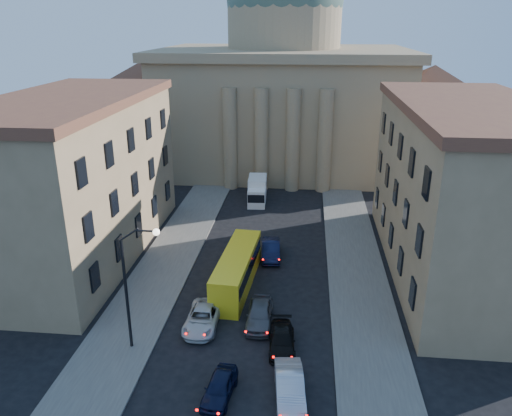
{
  "coord_description": "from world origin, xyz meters",
  "views": [
    {
      "loc": [
        3.73,
        -19.17,
        20.69
      ],
      "look_at": [
        0.15,
        15.53,
        7.56
      ],
      "focal_mm": 35.0,
      "sensor_mm": 36.0,
      "label": 1
    }
  ],
  "objects": [
    {
      "name": "sidewalk_left",
      "position": [
        -8.5,
        18.0,
        0.07
      ],
      "size": [
        5.0,
        60.0,
        0.15
      ],
      "primitive_type": "cube",
      "color": "#52504B",
      "rests_on": "ground"
    },
    {
      "name": "sidewalk_right",
      "position": [
        8.5,
        18.0,
        0.07
      ],
      "size": [
        5.0,
        60.0,
        0.15
      ],
      "primitive_type": "cube",
      "color": "#52504B",
      "rests_on": "ground"
    },
    {
      "name": "church",
      "position": [
        0.0,
        55.47,
        11.88
      ],
      "size": [
        68.02,
        28.76,
        36.6
      ],
      "color": "#8E7757",
      "rests_on": "ground"
    },
    {
      "name": "building_left",
      "position": [
        -17.0,
        22.0,
        7.42
      ],
      "size": [
        11.6,
        26.6,
        14.7
      ],
      "color": "#9C805C",
      "rests_on": "ground"
    },
    {
      "name": "building_right",
      "position": [
        17.0,
        22.0,
        7.42
      ],
      "size": [
        11.6,
        26.6,
        14.7
      ],
      "color": "#9C805C",
      "rests_on": "ground"
    },
    {
      "name": "street_lamp",
      "position": [
        -6.97,
        8.0,
        5.29
      ],
      "size": [
        2.62,
        0.44,
        8.83
      ],
      "color": "black",
      "rests_on": "ground"
    },
    {
      "name": "car_left_near",
      "position": [
        -0.8,
        4.0,
        0.66
      ],
      "size": [
        1.97,
        4.0,
        1.31
      ],
      "primitive_type": "imported",
      "rotation": [
        0.0,
        0.0,
        -0.11
      ],
      "color": "black",
      "rests_on": "ground"
    },
    {
      "name": "car_right_near",
      "position": [
        3.27,
        4.38,
        0.76
      ],
      "size": [
        2.12,
        4.78,
        1.52
      ],
      "primitive_type": "imported",
      "rotation": [
        0.0,
        0.0,
        0.11
      ],
      "color": "#B4B5BC",
      "rests_on": "ground"
    },
    {
      "name": "car_left_mid",
      "position": [
        -3.24,
        10.97,
        0.69
      ],
      "size": [
        2.28,
        4.94,
        1.37
      ],
      "primitive_type": "imported",
      "rotation": [
        0.0,
        0.0,
        0.0
      ],
      "color": "beige",
      "rests_on": "ground"
    },
    {
      "name": "car_right_mid",
      "position": [
        2.55,
        9.05,
        0.63
      ],
      "size": [
        2.09,
        4.46,
        1.26
      ],
      "primitive_type": "imported",
      "rotation": [
        0.0,
        0.0,
        0.08
      ],
      "color": "black",
      "rests_on": "ground"
    },
    {
      "name": "car_right_far",
      "position": [
        0.8,
        11.78,
        0.79
      ],
      "size": [
        1.94,
        4.66,
        1.58
      ],
      "primitive_type": "imported",
      "rotation": [
        0.0,
        0.0,
        0.02
      ],
      "color": "#4A4B4F",
      "rests_on": "ground"
    },
    {
      "name": "car_right_distant",
      "position": [
        0.8,
        22.68,
        0.77
      ],
      "size": [
        1.97,
        4.76,
        1.53
      ],
      "primitive_type": "imported",
      "rotation": [
        0.0,
        0.0,
        0.08
      ],
      "color": "black",
      "rests_on": "ground"
    },
    {
      "name": "city_bus",
      "position": [
        -1.59,
        17.09,
        1.55
      ],
      "size": [
        3.02,
        10.36,
        2.88
      ],
      "rotation": [
        0.0,
        0.0,
        -0.07
      ],
      "color": "yellow",
      "rests_on": "ground"
    },
    {
      "name": "box_truck",
      "position": [
        -2.0,
        37.66,
        1.39
      ],
      "size": [
        2.35,
        5.43,
        2.93
      ],
      "rotation": [
        0.0,
        0.0,
        0.05
      ],
      "color": "white",
      "rests_on": "ground"
    }
  ]
}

